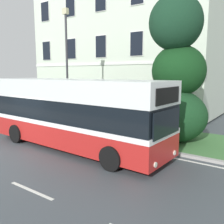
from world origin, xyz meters
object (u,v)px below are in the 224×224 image
(single_decker_bus, at_px, (75,113))
(litter_bin, at_px, (14,110))
(street_lamp_post, at_px, (67,61))
(georgian_townhouse, at_px, (134,38))
(evergreen_tree, at_px, (176,78))

(single_decker_bus, height_order, litter_bin, single_decker_bus)
(litter_bin, bearing_deg, street_lamp_post, -0.59)
(georgian_townhouse, distance_m, single_decker_bus, 15.12)
(georgian_townhouse, height_order, evergreen_tree, georgian_townhouse)
(evergreen_tree, bearing_deg, georgian_townhouse, 130.63)
(georgian_townhouse, xyz_separation_m, single_decker_bus, (4.62, -13.37, -5.35))
(single_decker_bus, bearing_deg, evergreen_tree, 50.03)
(single_decker_bus, bearing_deg, georgian_townhouse, 111.05)
(litter_bin, bearing_deg, georgian_townhouse, 63.49)
(evergreen_tree, distance_m, single_decker_bus, 5.48)
(street_lamp_post, xyz_separation_m, litter_bin, (-6.31, 0.06, -3.74))
(georgian_townhouse, bearing_deg, single_decker_bus, -70.92)
(evergreen_tree, xyz_separation_m, litter_bin, (-13.28, -0.87, -2.72))
(single_decker_bus, distance_m, street_lamp_post, 5.27)
(street_lamp_post, bearing_deg, evergreen_tree, 7.60)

